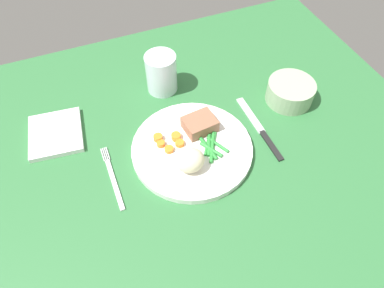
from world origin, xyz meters
TOP-DOWN VIEW (x-y plane):
  - dining_table at (0.00, 0.00)cm, footprint 120.00×90.00cm
  - dinner_plate at (3.36, -2.32)cm, footprint 26.96×26.96cm
  - meat_portion at (7.00, 1.93)cm, footprint 7.63×6.46cm
  - mashed_potatoes at (0.94, -7.17)cm, footprint 6.18×5.42cm
  - carrot_slices at (-0.74, 0.72)cm, footprint 6.00×5.84cm
  - green_beans at (7.18, -3.97)cm, footprint 5.70×8.63cm
  - fork at (-14.98, -2.58)cm, footprint 1.44×16.60cm
  - knife at (20.59, -2.61)cm, footprint 1.70×20.50cm
  - water_glass at (3.97, 19.44)cm, footprint 7.74×7.74cm
  - salad_bowl at (32.07, 3.55)cm, footprint 11.61×11.61cm
  - napkin at (-24.24, 13.83)cm, footprint 13.29×14.48cm

SIDE VIEW (x-z plane):
  - dining_table at x=0.00cm, z-range 0.00..2.00cm
  - knife at x=20.59cm, z-range 1.88..2.52cm
  - fork at x=-14.98cm, z-range 2.00..2.40cm
  - napkin at x=-24.24cm, z-range 2.00..3.23cm
  - dinner_plate at x=3.36cm, z-range 2.00..3.60cm
  - green_beans at x=7.18cm, z-range 3.57..4.43cm
  - carrot_slices at x=-0.74cm, z-range 3.50..4.79cm
  - salad_bowl at x=32.07cm, z-range 2.33..7.57cm
  - meat_portion at x=7.00cm, z-range 3.60..6.62cm
  - mashed_potatoes at x=0.94cm, z-range 3.60..8.57cm
  - water_glass at x=3.97cm, z-range 1.34..11.51cm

